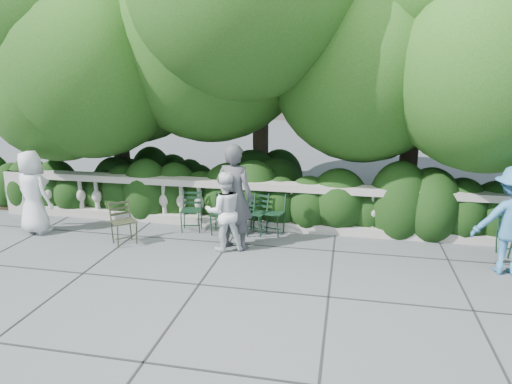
% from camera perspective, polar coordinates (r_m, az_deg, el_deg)
% --- Properties ---
extents(ground, '(90.00, 90.00, 0.00)m').
position_cam_1_polar(ground, '(8.05, -1.45, -8.71)').
color(ground, '#4C4E53').
rests_on(ground, ground).
extents(balustrade, '(12.00, 0.44, 1.00)m').
position_cam_1_polar(balustrade, '(9.54, 0.97, -1.76)').
color(balustrade, '#9E998E').
rests_on(balustrade, ground).
extents(shrub_hedge, '(15.00, 2.60, 1.70)m').
position_cam_1_polar(shrub_hedge, '(10.81, 2.14, -2.43)').
color(shrub_hedge, black).
rests_on(shrub_hedge, ground).
extents(tree_canopy, '(15.04, 6.52, 6.78)m').
position_cam_1_polar(tree_canopy, '(10.44, 6.47, 18.89)').
color(tree_canopy, '#3F3023').
rests_on(tree_canopy, ground).
extents(chair_a, '(0.52, 0.55, 0.84)m').
position_cam_1_polar(chair_a, '(9.49, -8.14, -5.11)').
color(chair_a, black).
rests_on(chair_a, ground).
extents(chair_b, '(0.53, 0.56, 0.84)m').
position_cam_1_polar(chair_b, '(9.26, -2.09, -5.48)').
color(chair_b, black).
rests_on(chair_b, ground).
extents(chair_c, '(0.55, 0.58, 0.84)m').
position_cam_1_polar(chair_c, '(9.23, -0.47, -5.53)').
color(chair_c, black).
rests_on(chair_c, ground).
extents(chair_d, '(0.44, 0.48, 0.84)m').
position_cam_1_polar(chair_d, '(9.26, -4.47, -5.51)').
color(chair_d, black).
rests_on(chair_d, ground).
extents(chair_e, '(0.54, 0.57, 0.84)m').
position_cam_1_polar(chair_e, '(9.24, 1.74, -5.52)').
color(chair_e, black).
rests_on(chair_e, ground).
extents(chair_weathered, '(0.65, 0.65, 0.84)m').
position_cam_1_polar(chair_weathered, '(9.08, -15.75, -6.49)').
color(chair_weathered, black).
rests_on(chair_weathered, ground).
extents(person_businessman, '(0.95, 0.76, 1.70)m').
position_cam_1_polar(person_businessman, '(10.24, -26.11, -0.04)').
color(person_businessman, silver).
rests_on(person_businessman, ground).
extents(person_woman_grey, '(0.80, 0.61, 1.98)m').
position_cam_1_polar(person_woman_grey, '(8.36, -2.71, -0.63)').
color(person_woman_grey, '#3D3E42').
rests_on(person_woman_grey, ground).
extents(person_casual_man, '(0.87, 0.78, 1.48)m').
position_cam_1_polar(person_casual_man, '(8.35, -3.92, -2.43)').
color(person_casual_man, white).
rests_on(person_casual_man, ground).
extents(person_older_blue, '(1.16, 0.67, 1.79)m').
position_cam_1_polar(person_older_blue, '(8.42, 29.33, -3.16)').
color(person_older_blue, teal).
rests_on(person_older_blue, ground).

